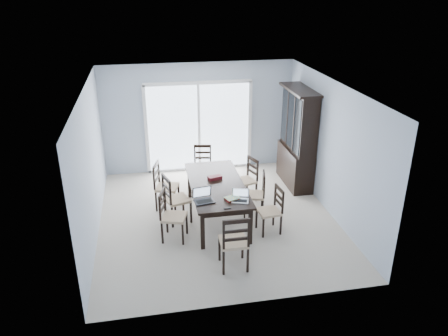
# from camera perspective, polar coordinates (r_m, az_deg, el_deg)

# --- Properties ---
(floor) EXTENTS (5.00, 5.00, 0.00)m
(floor) POSITION_cam_1_polar(r_m,az_deg,el_deg) (8.63, -0.93, -6.52)
(floor) COLOR #BFB6A4
(floor) RESTS_ON ground
(ceiling) EXTENTS (5.00, 5.00, 0.00)m
(ceiling) POSITION_cam_1_polar(r_m,az_deg,el_deg) (7.67, -1.06, 10.55)
(ceiling) COLOR white
(ceiling) RESTS_ON back_wall
(back_wall) EXTENTS (4.50, 0.02, 2.60)m
(back_wall) POSITION_cam_1_polar(r_m,az_deg,el_deg) (10.40, -3.34, 6.57)
(back_wall) COLOR #A2B0C2
(back_wall) RESTS_ON floor
(wall_left) EXTENTS (0.02, 5.00, 2.60)m
(wall_left) POSITION_cam_1_polar(r_m,az_deg,el_deg) (8.03, -17.02, 0.34)
(wall_left) COLOR #A2B0C2
(wall_left) RESTS_ON floor
(wall_right) EXTENTS (0.02, 5.00, 2.60)m
(wall_right) POSITION_cam_1_polar(r_m,az_deg,el_deg) (8.70, 13.79, 2.49)
(wall_right) COLOR #A2B0C2
(wall_right) RESTS_ON floor
(balcony) EXTENTS (4.50, 2.00, 0.10)m
(balcony) POSITION_cam_1_polar(r_m,az_deg,el_deg) (11.78, -3.82, 1.66)
(balcony) COLOR gray
(balcony) RESTS_ON ground
(railing) EXTENTS (4.50, 0.06, 1.10)m
(railing) POSITION_cam_1_polar(r_m,az_deg,el_deg) (12.52, -4.47, 5.88)
(railing) COLOR #99999E
(railing) RESTS_ON balcony
(dining_table) EXTENTS (1.00, 2.20, 0.75)m
(dining_table) POSITION_cam_1_polar(r_m,az_deg,el_deg) (8.32, -0.96, -2.50)
(dining_table) COLOR black
(dining_table) RESTS_ON floor
(china_hutch) EXTENTS (0.50, 1.38, 2.20)m
(china_hutch) POSITION_cam_1_polar(r_m,az_deg,el_deg) (9.78, 9.55, 3.75)
(china_hutch) COLOR black
(china_hutch) RESTS_ON floor
(sliding_door) EXTENTS (2.52, 0.05, 2.18)m
(sliding_door) POSITION_cam_1_polar(r_m,az_deg,el_deg) (10.44, -3.29, 5.41)
(sliding_door) COLOR silver
(sliding_door) RESTS_ON floor
(chair_left_near) EXTENTS (0.52, 0.51, 1.08)m
(chair_left_near) POSITION_cam_1_polar(r_m,az_deg,el_deg) (7.78, -7.24, -5.48)
(chair_left_near) COLOR black
(chair_left_near) RESTS_ON floor
(chair_left_mid) EXTENTS (0.54, 0.53, 1.12)m
(chair_left_mid) POSITION_cam_1_polar(r_m,az_deg,el_deg) (8.28, -6.76, -3.41)
(chair_left_mid) COLOR black
(chair_left_mid) RESTS_ON floor
(chair_left_far) EXTENTS (0.54, 0.53, 1.12)m
(chair_left_far) POSITION_cam_1_polar(r_m,az_deg,el_deg) (8.84, -8.09, -1.68)
(chair_left_far) COLOR black
(chair_left_far) RESTS_ON floor
(chair_right_near) EXTENTS (0.43, 0.42, 1.01)m
(chair_right_near) POSITION_cam_1_polar(r_m,az_deg,el_deg) (8.02, 6.50, -4.83)
(chair_right_near) COLOR black
(chair_right_near) RESTS_ON floor
(chair_right_mid) EXTENTS (0.47, 0.47, 1.03)m
(chair_right_mid) POSITION_cam_1_polar(r_m,az_deg,el_deg) (8.54, 4.52, -2.80)
(chair_right_mid) COLOR black
(chair_right_mid) RESTS_ON floor
(chair_right_far) EXTENTS (0.52, 0.51, 1.05)m
(chair_right_far) POSITION_cam_1_polar(r_m,az_deg,el_deg) (9.13, 3.21, -0.86)
(chair_right_far) COLOR black
(chair_right_far) RESTS_ON floor
(chair_end_near) EXTENTS (0.44, 0.45, 1.15)m
(chair_end_near) POSITION_cam_1_polar(r_m,az_deg,el_deg) (6.89, 1.41, -9.06)
(chair_end_near) COLOR black
(chair_end_near) RESTS_ON floor
(chair_end_far) EXTENTS (0.46, 0.47, 1.04)m
(chair_end_far) POSITION_cam_1_polar(r_m,az_deg,el_deg) (9.84, -2.82, 0.94)
(chair_end_far) COLOR black
(chair_end_far) RESTS_ON floor
(laptop_dark) EXTENTS (0.38, 0.29, 0.24)m
(laptop_dark) POSITION_cam_1_polar(r_m,az_deg,el_deg) (7.60, -2.60, -4.05)
(laptop_dark) COLOR black
(laptop_dark) RESTS_ON dining_table
(laptop_silver) EXTENTS (0.34, 0.28, 0.20)m
(laptop_silver) POSITION_cam_1_polar(r_m,az_deg,el_deg) (7.62, 2.12, -4.03)
(laptop_silver) COLOR #BDBDBF
(laptop_silver) RESTS_ON dining_table
(book_stack) EXTENTS (0.30, 0.27, 0.04)m
(book_stack) POSITION_cam_1_polar(r_m,az_deg,el_deg) (7.68, 1.03, -3.99)
(book_stack) COLOR maroon
(book_stack) RESTS_ON dining_table
(cell_phone) EXTENTS (0.13, 0.07, 0.01)m
(cell_phone) POSITION_cam_1_polar(r_m,az_deg,el_deg) (7.41, 0.43, -5.24)
(cell_phone) COLOR black
(cell_phone) RESTS_ON dining_table
(game_box) EXTENTS (0.29, 0.20, 0.07)m
(game_box) POSITION_cam_1_polar(r_m,az_deg,el_deg) (8.44, -1.20, -1.27)
(game_box) COLOR #480E12
(game_box) RESTS_ON dining_table
(hot_tub) EXTENTS (2.08, 1.95, 0.90)m
(hot_tub) POSITION_cam_1_polar(r_m,az_deg,el_deg) (11.74, -6.13, 4.12)
(hot_tub) COLOR maroon
(hot_tub) RESTS_ON balcony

